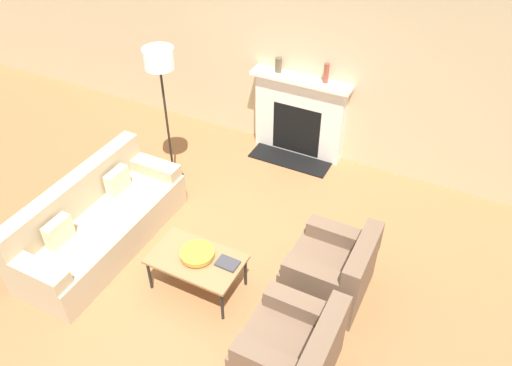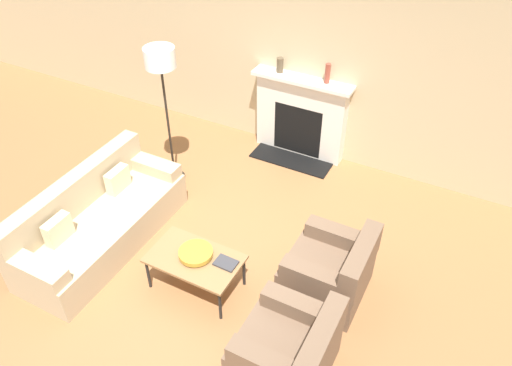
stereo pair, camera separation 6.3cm
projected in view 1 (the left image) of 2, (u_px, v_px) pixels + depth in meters
ground_plane at (200, 274)px, 5.56m from camera, size 18.00×18.00×0.00m
wall_back at (306, 56)px, 6.64m from camera, size 18.00×0.06×2.90m
fireplace at (299, 117)px, 7.07m from camera, size 1.42×0.59×1.20m
couch at (99, 223)px, 5.76m from camera, size 0.86×2.16×0.85m
armchair_near at (292, 350)px, 4.47m from camera, size 0.83×0.83×0.80m
armchair_far at (332, 271)px, 5.20m from camera, size 0.83×0.83×0.80m
coffee_table at (196, 261)px, 5.18m from camera, size 0.97×0.58×0.43m
bowl at (197, 254)px, 5.16m from camera, size 0.36×0.36×0.07m
book at (228, 263)px, 5.09m from camera, size 0.23×0.17×0.02m
floor_lamp at (160, 70)px, 5.89m from camera, size 0.37×0.37×1.90m
mantel_vase_left at (279, 65)px, 6.76m from camera, size 0.09×0.09×0.21m
mantel_vase_center_left at (326, 73)px, 6.49m from camera, size 0.07×0.07×0.27m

